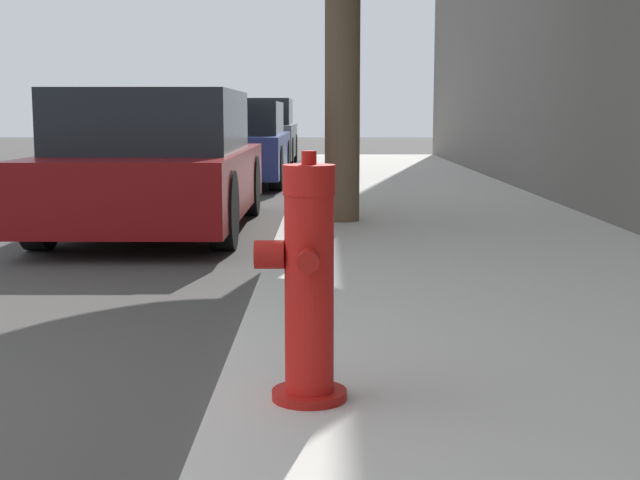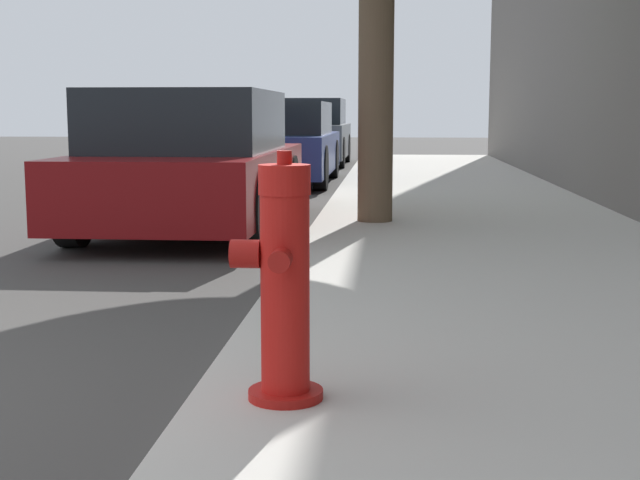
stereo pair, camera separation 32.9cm
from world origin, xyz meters
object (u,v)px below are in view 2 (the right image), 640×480
(parked_car_far, at_px, (307,133))
(parked_car_near, at_px, (193,163))
(parked_car_mid, at_px, (278,144))
(fire_hydrant, at_px, (284,285))

(parked_car_far, bearing_deg, parked_car_near, -90.43)
(parked_car_mid, xyz_separation_m, parked_car_far, (-0.02, 5.39, 0.05))
(fire_hydrant, height_order, parked_car_mid, parked_car_mid)
(fire_hydrant, height_order, parked_car_near, parked_car_near)
(parked_car_near, height_order, parked_car_mid, parked_car_near)
(fire_hydrant, bearing_deg, parked_car_mid, 97.35)
(fire_hydrant, relative_size, parked_car_near, 0.22)
(fire_hydrant, xyz_separation_m, parked_car_mid, (-1.50, 11.60, 0.11))
(fire_hydrant, distance_m, parked_car_far, 17.06)
(fire_hydrant, xyz_separation_m, parked_car_near, (-1.61, 5.66, 0.13))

